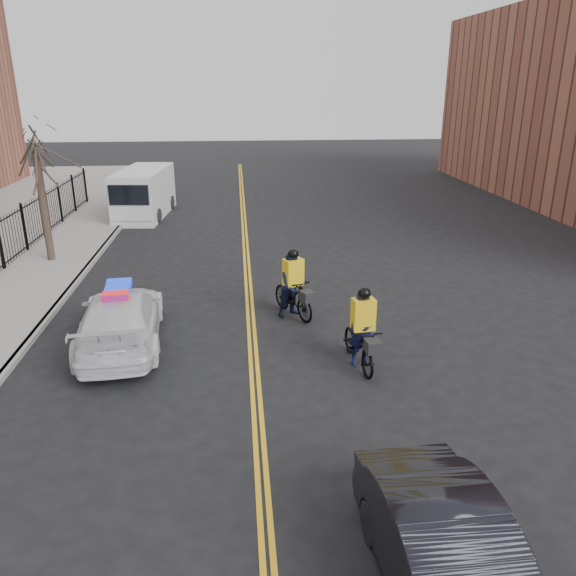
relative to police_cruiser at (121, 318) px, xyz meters
The scene contains 11 objects.
ground 4.25m from the police_cruiser, 33.80° to the right, with size 120.00×120.00×0.00m, color black.
center_line_left 6.65m from the police_cruiser, 59.12° to the left, with size 0.10×60.00×0.01m, color gold.
center_line_right 6.74m from the police_cruiser, 57.94° to the left, with size 0.10×60.00×0.01m, color gold.
sidewalk 6.99m from the police_cruiser, 125.36° to the left, with size 3.00×60.00×0.15m, color gray.
curb 6.25m from the police_cruiser, 114.00° to the left, with size 0.20×60.00×0.15m, color gray.
street_tree 9.15m from the police_cruiser, 118.26° to the left, with size 3.20×3.20×4.80m.
police_cruiser is the anchor object (origin of this frame).
dark_sedan 10.49m from the police_cruiser, 56.39° to the right, with size 1.56×4.46×1.47m, color black.
cargo_van 15.84m from the police_cruiser, 96.19° to the left, with size 2.64×5.97×2.43m.
cyclist_near 6.38m from the police_cruiser, 15.91° to the right, with size 0.97×2.16×2.05m.
cyclist_far 5.00m from the police_cruiser, 17.81° to the left, with size 1.45×2.12×2.10m.
Camera 1 is at (-0.28, -11.73, 6.60)m, focal length 35.00 mm.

